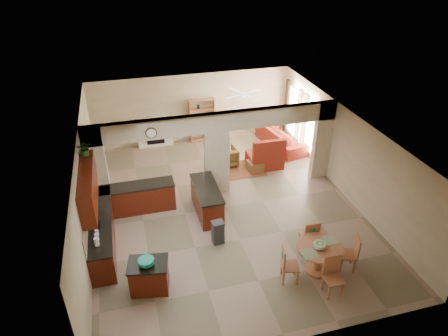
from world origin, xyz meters
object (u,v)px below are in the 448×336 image
object	(u,v)px
kitchen_island	(149,276)
dining_table	(319,255)
sofa	(281,138)
armchair	(226,156)

from	to	relation	value
kitchen_island	dining_table	bearing A→B (deg)	3.36
kitchen_island	sofa	xyz separation A→B (m)	(5.92, 6.21, -0.04)
sofa	armchair	size ratio (longest dim) A/B	3.33
sofa	armchair	xyz separation A→B (m)	(-2.54, -0.88, -0.02)
dining_table	sofa	world-z (taller)	dining_table
kitchen_island	sofa	world-z (taller)	kitchen_island
armchair	sofa	bearing A→B (deg)	-166.19
kitchen_island	armchair	bearing A→B (deg)	67.87
sofa	dining_table	bearing A→B (deg)	155.11
sofa	armchair	bearing A→B (deg)	98.81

